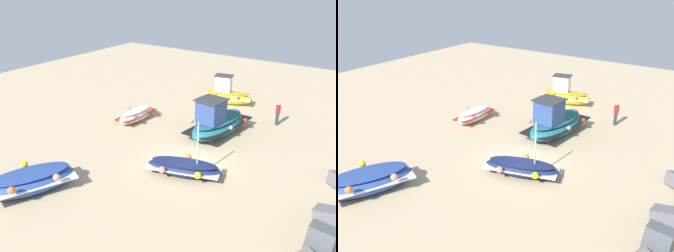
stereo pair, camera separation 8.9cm
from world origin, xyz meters
The scene contains 7 objects.
ground_plane centered at (0.00, 0.00, 0.00)m, with size 53.16×53.16×0.00m, color tan.
fishing_boat_0 centered at (6.86, -4.79, 0.60)m, with size 4.77×3.44×1.22m.
fishing_boat_1 centered at (-4.43, -0.53, 0.85)m, with size 5.47×2.90×2.72m.
fishing_boat_2 centered at (1.20, 0.50, 0.43)m, with size 2.65×4.32×3.16m.
fishing_boat_3 centered at (-3.24, -6.42, 0.48)m, with size 3.45×1.71×0.96m.
fishing_boat_4 centered at (-10.31, -2.77, 0.76)m, with size 2.24×4.19×2.39m.
person_walking centered at (-8.31, 2.15, 0.96)m, with size 0.32×0.32×1.67m.
Camera 1 is at (15.74, 9.62, 10.18)m, focal length 39.49 mm.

